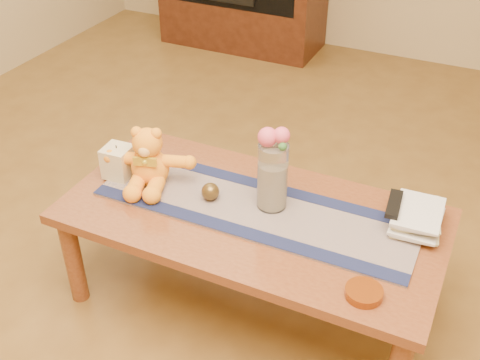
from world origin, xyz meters
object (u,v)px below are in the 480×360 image
at_px(glass_vase, 273,176).
at_px(bronze_ball, 210,192).
at_px(teddy_bear, 149,156).
at_px(tv_remote, 394,204).
at_px(book_bottom, 391,219).
at_px(pillar_candle, 118,162).
at_px(amber_dish, 364,293).

distance_m(glass_vase, bronze_ball, 0.25).
bearing_deg(teddy_bear, tv_remote, -8.17).
bearing_deg(glass_vase, tv_remote, 12.73).
bearing_deg(book_bottom, glass_vase, -174.67).
bearing_deg(teddy_bear, pillar_candle, 169.66).
distance_m(pillar_candle, tv_remote, 1.07).
bearing_deg(bronze_ball, book_bottom, 14.55).
xyz_separation_m(glass_vase, bronze_ball, (-0.22, -0.06, -0.10)).
xyz_separation_m(tv_remote, amber_dish, (0.01, -0.39, -0.07)).
distance_m(teddy_bear, tv_remote, 0.93).
bearing_deg(tv_remote, bronze_ball, -172.00).
height_order(book_bottom, tv_remote, tv_remote).
xyz_separation_m(teddy_bear, amber_dish, (0.92, -0.24, -0.11)).
xyz_separation_m(bronze_ball, book_bottom, (0.65, 0.17, -0.03)).
relative_size(teddy_bear, glass_vase, 1.30).
xyz_separation_m(pillar_candle, tv_remote, (1.05, 0.17, 0.01)).
relative_size(glass_vase, bronze_ball, 3.84).
height_order(pillar_candle, book_bottom, pillar_candle).
distance_m(teddy_bear, glass_vase, 0.49).
height_order(book_bottom, amber_dish, amber_dish).
relative_size(book_bottom, amber_dish, 1.89).
bearing_deg(teddy_bear, bronze_ball, -18.81).
bearing_deg(tv_remote, book_bottom, 90.00).
bearing_deg(book_bottom, amber_dish, -97.26).
distance_m(teddy_bear, amber_dish, 0.96).
bearing_deg(amber_dish, tv_remote, 91.33).
bearing_deg(glass_vase, teddy_bear, -173.37).
bearing_deg(bronze_ball, amber_dish, -19.65).
relative_size(teddy_bear, bronze_ball, 5.00).
height_order(glass_vase, tv_remote, glass_vase).
height_order(glass_vase, book_bottom, glass_vase).
xyz_separation_m(bronze_ball, tv_remote, (0.65, 0.16, 0.04)).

